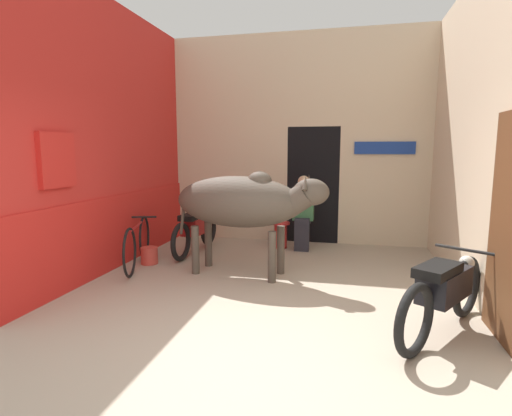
# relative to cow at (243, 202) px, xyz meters

# --- Properties ---
(ground_plane) EXTENTS (30.00, 30.00, 0.00)m
(ground_plane) POSITION_rel_cow_xyz_m (0.45, -2.25, -1.03)
(ground_plane) COLOR tan
(wall_left_shopfront) EXTENTS (0.25, 4.47, 3.88)m
(wall_left_shopfront) POSITION_rel_cow_xyz_m (-2.03, -0.02, 0.84)
(wall_left_shopfront) COLOR red
(wall_left_shopfront) RESTS_ON ground_plane
(wall_back_with_doorway) EXTENTS (4.79, 0.93, 3.88)m
(wall_back_with_doorway) POSITION_rel_cow_xyz_m (0.55, 2.45, 0.64)
(wall_back_with_doorway) COLOR beige
(wall_back_with_doorway) RESTS_ON ground_plane
(wall_right_with_door) EXTENTS (0.22, 4.47, 3.88)m
(wall_right_with_door) POSITION_rel_cow_xyz_m (2.93, -0.06, 0.88)
(wall_right_with_door) COLOR beige
(wall_right_with_door) RESTS_ON ground_plane
(cow) EXTENTS (2.24, 0.96, 1.46)m
(cow) POSITION_rel_cow_xyz_m (0.00, 0.00, 0.00)
(cow) COLOR #4C4238
(cow) RESTS_ON ground_plane
(motorcycle_near) EXTENTS (1.09, 1.59, 0.76)m
(motorcycle_near) POSITION_rel_cow_xyz_m (2.32, -1.39, -0.60)
(motorcycle_near) COLOR black
(motorcycle_near) RESTS_ON ground_plane
(motorcycle_far) EXTENTS (0.58, 1.74, 0.74)m
(motorcycle_far) POSITION_rel_cow_xyz_m (-1.11, 1.00, -0.62)
(motorcycle_far) COLOR black
(motorcycle_far) RESTS_ON ground_plane
(bicycle) EXTENTS (0.60, 1.63, 0.71)m
(bicycle) POSITION_rel_cow_xyz_m (-1.65, 0.01, -0.68)
(bicycle) COLOR black
(bicycle) RESTS_ON ground_plane
(shopkeeper_seated) EXTENTS (0.36, 0.34, 1.31)m
(shopkeeper_seated) POSITION_rel_cow_xyz_m (0.66, 1.63, -0.33)
(shopkeeper_seated) COLOR #282833
(shopkeeper_seated) RESTS_ON ground_plane
(plastic_stool) EXTENTS (0.33, 0.33, 0.47)m
(plastic_stool) POSITION_rel_cow_xyz_m (0.26, 1.65, -0.78)
(plastic_stool) COLOR red
(plastic_stool) RESTS_ON ground_plane
(bucket) EXTENTS (0.26, 0.26, 0.26)m
(bucket) POSITION_rel_cow_xyz_m (-1.55, 0.18, -0.90)
(bucket) COLOR #C63D33
(bucket) RESTS_ON ground_plane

